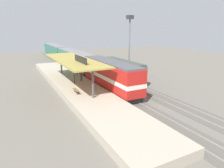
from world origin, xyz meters
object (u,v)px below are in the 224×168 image
(locomotive, at_px, (110,75))
(person_waiting, at_px, (81,75))
(passenger_carriage_front, at_px, (75,60))
(freight_car, at_px, (121,70))
(light_mast, at_px, (130,33))
(platform_bench, at_px, (76,90))
(passenger_carriage_rear, at_px, (55,51))

(locomotive, distance_m, person_waiting, 5.42)
(locomotive, xyz_separation_m, passenger_carriage_front, (0.00, 18.00, -0.10))
(freight_car, xyz_separation_m, light_mast, (3.20, 2.42, 6.43))
(platform_bench, relative_size, freight_car, 0.14)
(passenger_carriage_rear, xyz_separation_m, freight_car, (4.60, -34.10, -0.34))
(freight_car, bearing_deg, person_waiting, -177.48)
(platform_bench, bearing_deg, light_mast, 32.32)
(locomotive, height_order, light_mast, light_mast)
(freight_car, distance_m, light_mast, 7.58)
(passenger_carriage_front, relative_size, light_mast, 1.71)
(passenger_carriage_rear, bearing_deg, locomotive, -90.00)
(locomotive, relative_size, passenger_carriage_rear, 0.72)
(freight_car, distance_m, person_waiting, 7.78)
(locomotive, relative_size, passenger_carriage_front, 0.72)
(freight_car, height_order, light_mast, light_mast)
(platform_bench, xyz_separation_m, light_mast, (13.80, 8.73, 7.05))
(light_mast, height_order, person_waiting, light_mast)
(passenger_carriage_front, bearing_deg, freight_car, -70.92)
(platform_bench, distance_m, person_waiting, 6.62)
(locomotive, bearing_deg, passenger_carriage_rear, 90.00)
(freight_car, bearing_deg, platform_bench, -149.25)
(locomotive, height_order, passenger_carriage_rear, locomotive)
(passenger_carriage_front, height_order, freight_car, passenger_carriage_front)
(passenger_carriage_front, relative_size, passenger_carriage_rear, 1.00)
(platform_bench, distance_m, passenger_carriage_front, 20.52)
(platform_bench, height_order, freight_car, freight_car)
(passenger_carriage_rear, height_order, light_mast, light_mast)
(freight_car, bearing_deg, passenger_carriage_rear, 97.68)
(locomotive, distance_m, freight_car, 6.59)
(passenger_carriage_front, xyz_separation_m, passenger_carriage_rear, (0.00, 20.80, 0.00))
(light_mast, bearing_deg, locomotive, -137.58)
(freight_car, relative_size, person_waiting, 7.02)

